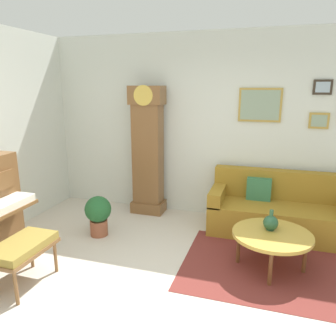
{
  "coord_description": "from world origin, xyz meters",
  "views": [
    {
      "loc": [
        0.91,
        -2.61,
        2.02
      ],
      "look_at": [
        -0.3,
        1.25,
        1.0
      ],
      "focal_mm": 34.97,
      "sensor_mm": 36.0,
      "label": 1
    }
  ],
  "objects": [
    {
      "name": "piano_bench",
      "position": [
        -1.42,
        -0.17,
        0.41
      ],
      "size": [
        0.42,
        0.7,
        0.48
      ],
      "color": "brown",
      "rests_on": "ground_plane"
    },
    {
      "name": "potted_plant",
      "position": [
        -1.25,
        1.1,
        0.32
      ],
      "size": [
        0.36,
        0.36,
        0.56
      ],
      "color": "#935138",
      "rests_on": "ground_plane"
    },
    {
      "name": "grandfather_clock",
      "position": [
        -0.91,
        2.13,
        0.96
      ],
      "size": [
        0.52,
        0.34,
        2.03
      ],
      "color": "brown",
      "rests_on": "ground_plane"
    },
    {
      "name": "couch",
      "position": [
        1.12,
        1.96,
        0.31
      ],
      "size": [
        1.9,
        0.8,
        0.84
      ],
      "color": "olive",
      "rests_on": "ground_plane"
    },
    {
      "name": "wall_back",
      "position": [
        0.02,
        2.4,
        1.4
      ],
      "size": [
        5.3,
        0.13,
        2.8
      ],
      "color": "silver",
      "rests_on": "ground_plane"
    },
    {
      "name": "area_rug",
      "position": [
        1.1,
        0.9,
        0.0
      ],
      "size": [
        2.1,
        1.5,
        0.01
      ],
      "primitive_type": "cube",
      "color": "maroon",
      "rests_on": "ground_plane"
    },
    {
      "name": "ground_plane",
      "position": [
        0.0,
        0.0,
        -0.05
      ],
      "size": [
        6.4,
        6.0,
        0.1
      ],
      "primitive_type": "cube",
      "color": "beige"
    },
    {
      "name": "coffee_table",
      "position": [
        1.02,
        0.93,
        0.39
      ],
      "size": [
        0.88,
        0.88,
        0.42
      ],
      "color": "gold",
      "rests_on": "ground_plane"
    },
    {
      "name": "green_jug",
      "position": [
        1.0,
        1.02,
        0.51
      ],
      "size": [
        0.17,
        0.17,
        0.24
      ],
      "color": "#234C33",
      "rests_on": "coffee_table"
    }
  ]
}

